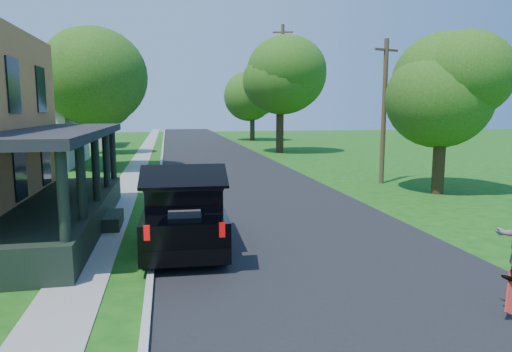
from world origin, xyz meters
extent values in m
plane|color=#114D0F|center=(0.00, 0.00, 0.00)|extent=(140.00, 140.00, 0.00)
cube|color=black|center=(0.00, 20.00, 0.00)|extent=(8.00, 120.00, 0.02)
cube|color=#A6A6A1|center=(-4.05, 20.00, 0.00)|extent=(0.15, 120.00, 0.12)
cube|color=gray|center=(-5.60, 20.00, 0.00)|extent=(1.30, 120.00, 0.03)
cube|color=black|center=(-6.80, 6.00, 0.45)|extent=(2.40, 10.00, 0.90)
cube|color=black|center=(-6.80, 6.00, 3.00)|extent=(2.60, 10.30, 0.25)
cube|color=#B7B1A2|center=(-13.50, 24.00, 2.50)|extent=(8.00, 8.00, 5.00)
pyramid|color=black|center=(-13.50, 24.00, 7.20)|extent=(12.78, 12.78, 2.20)
cube|color=#B7B1A2|center=(-13.50, 40.00, 2.50)|extent=(8.00, 8.00, 5.00)
pyramid|color=black|center=(-13.50, 40.00, 7.20)|extent=(12.78, 12.78, 2.20)
cube|color=black|center=(-3.20, 3.57, 0.72)|extent=(2.20, 4.93, 0.94)
cube|color=black|center=(-3.19, 3.74, 1.47)|extent=(1.98, 3.07, 0.61)
cube|color=black|center=(-3.19, 3.74, 1.80)|extent=(2.02, 3.17, 0.09)
cube|color=black|center=(-3.28, 1.20, 2.27)|extent=(1.91, 1.07, 0.42)
cube|color=#2E2E33|center=(-3.25, 2.12, 1.05)|extent=(0.79, 0.69, 0.50)
cube|color=white|center=(-4.01, 3.77, 1.90)|extent=(0.15, 2.68, 0.07)
cube|color=white|center=(-2.38, 3.71, 1.90)|extent=(0.15, 2.68, 0.07)
cube|color=#990505|center=(-4.10, 1.19, 1.05)|extent=(0.13, 0.07, 0.33)
cube|color=#990505|center=(-2.46, 1.14, 1.05)|extent=(0.13, 0.07, 0.33)
cylinder|color=black|center=(-4.04, 5.21, 0.38)|extent=(0.29, 0.76, 0.75)
cylinder|color=black|center=(-2.26, 5.15, 0.38)|extent=(0.29, 0.76, 0.75)
cylinder|color=black|center=(-4.14, 2.00, 0.38)|extent=(0.29, 0.76, 0.75)
cylinder|color=black|center=(-2.36, 1.94, 0.38)|extent=(0.29, 0.76, 0.75)
cube|color=#AF1A0F|center=(2.37, -1.93, 0.47)|extent=(0.51, 0.36, 0.75)
cylinder|color=black|center=(-7.27, 20.81, 1.75)|extent=(0.76, 0.76, 3.49)
sphere|color=#478323|center=(-7.27, 20.81, 5.41)|extent=(6.86, 6.86, 5.75)
sphere|color=#478323|center=(-6.75, 20.57, 6.69)|extent=(5.95, 5.95, 4.98)
sphere|color=#478323|center=(-7.92, 21.13, 6.05)|extent=(6.10, 6.10, 5.11)
cylinder|color=black|center=(-8.50, 31.07, 1.58)|extent=(0.59, 0.59, 3.16)
sphere|color=#478323|center=(-8.50, 31.07, 4.64)|extent=(5.32, 5.32, 4.44)
sphere|color=#478323|center=(-8.21, 30.73, 5.62)|extent=(4.61, 4.61, 3.85)
sphere|color=#478323|center=(-8.85, 31.52, 5.13)|extent=(4.73, 4.73, 3.95)
cylinder|color=black|center=(8.11, 9.36, 1.51)|extent=(0.68, 0.68, 3.02)
sphere|color=#478323|center=(8.11, 9.36, 4.51)|extent=(5.73, 5.73, 4.47)
sphere|color=#478323|center=(8.57, 9.22, 5.50)|extent=(4.97, 4.97, 3.87)
sphere|color=#478323|center=(7.54, 9.55, 5.00)|extent=(5.10, 5.10, 3.97)
cylinder|color=black|center=(5.97, 29.81, 2.09)|extent=(0.81, 0.81, 4.19)
sphere|color=#478323|center=(5.97, 29.81, 6.27)|extent=(8.29, 8.29, 6.26)
sphere|color=#478323|center=(6.23, 29.33, 7.66)|extent=(7.19, 7.19, 5.42)
sphere|color=#478323|center=(5.65, 30.44, 6.97)|extent=(7.37, 7.37, 5.56)
cylinder|color=black|center=(6.51, 45.62, 1.48)|extent=(0.66, 0.66, 2.96)
sphere|color=#478323|center=(6.51, 45.62, 4.81)|extent=(6.35, 6.35, 5.55)
sphere|color=#478323|center=(6.97, 45.38, 6.04)|extent=(5.50, 5.50, 4.81)
sphere|color=#478323|center=(5.94, 45.95, 5.43)|extent=(5.64, 5.64, 4.93)
cylinder|color=brown|center=(7.00, 12.53, 3.56)|extent=(0.29, 0.29, 7.12)
cube|color=brown|center=(7.00, 12.53, 6.58)|extent=(1.40, 0.51, 0.11)
cylinder|color=brown|center=(6.71, 31.87, 5.58)|extent=(0.36, 0.36, 11.17)
cube|color=brown|center=(6.71, 31.87, 10.49)|extent=(1.78, 0.61, 0.14)
camera|label=1|loc=(-3.60, -8.67, 3.70)|focal=32.00mm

